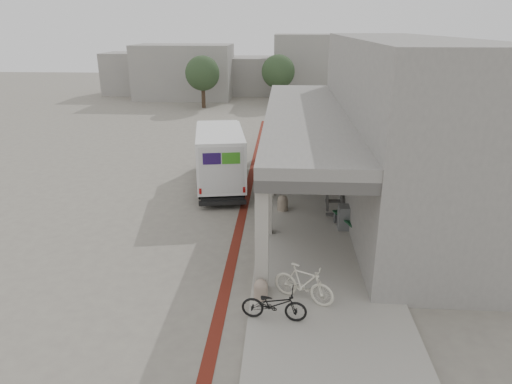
# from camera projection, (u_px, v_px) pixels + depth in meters

# --- Properties ---
(ground) EXTENTS (120.00, 120.00, 0.00)m
(ground) POSITION_uv_depth(u_px,v_px,m) (210.00, 239.00, 16.91)
(ground) COLOR slate
(ground) RESTS_ON ground
(bike_lane_stripe) EXTENTS (0.35, 40.00, 0.01)m
(bike_lane_stripe) POSITION_uv_depth(u_px,v_px,m) (242.00, 218.00, 18.73)
(bike_lane_stripe) COLOR maroon
(bike_lane_stripe) RESTS_ON ground
(sidewalk) EXTENTS (4.40, 28.00, 0.12)m
(sidewalk) POSITION_uv_depth(u_px,v_px,m) (318.00, 241.00, 16.66)
(sidewalk) COLOR #A29C91
(sidewalk) RESTS_ON ground
(transit_building) EXTENTS (7.60, 17.00, 7.00)m
(transit_building) POSITION_uv_depth(u_px,v_px,m) (381.00, 126.00, 19.55)
(transit_building) COLOR gray
(transit_building) RESTS_ON ground
(distant_backdrop) EXTENTS (28.00, 10.00, 6.50)m
(distant_backdrop) POSITION_uv_depth(u_px,v_px,m) (235.00, 71.00, 49.74)
(distant_backdrop) COLOR gray
(distant_backdrop) RESTS_ON ground
(tree_left) EXTENTS (3.20, 3.20, 4.80)m
(tree_left) POSITION_uv_depth(u_px,v_px,m) (202.00, 73.00, 42.31)
(tree_left) COLOR #38281C
(tree_left) RESTS_ON ground
(tree_mid) EXTENTS (3.20, 3.20, 4.80)m
(tree_mid) POSITION_uv_depth(u_px,v_px,m) (278.00, 72.00, 43.78)
(tree_mid) COLOR #38281C
(tree_mid) RESTS_ON ground
(tree_right) EXTENTS (3.20, 3.20, 4.80)m
(tree_right) POSITION_uv_depth(u_px,v_px,m) (364.00, 73.00, 42.38)
(tree_right) COLOR #38281C
(tree_right) RESTS_ON ground
(fedex_truck) EXTENTS (3.12, 6.99, 2.88)m
(fedex_truck) POSITION_uv_depth(u_px,v_px,m) (220.00, 155.00, 22.08)
(fedex_truck) COLOR black
(fedex_truck) RESTS_ON ground
(bench) EXTENTS (1.09, 2.02, 0.47)m
(bench) POSITION_uv_depth(u_px,v_px,m) (349.00, 223.00, 17.21)
(bench) COLOR slate
(bench) RESTS_ON sidewalk
(bollard_near) EXTENTS (0.40, 0.40, 0.60)m
(bollard_near) POSITION_uv_depth(u_px,v_px,m) (261.00, 289.00, 12.96)
(bollard_near) COLOR gray
(bollard_near) RESTS_ON sidewalk
(bollard_far) EXTENTS (0.44, 0.44, 0.67)m
(bollard_far) POSITION_uv_depth(u_px,v_px,m) (283.00, 203.00, 19.13)
(bollard_far) COLOR gray
(bollard_far) RESTS_ON sidewalk
(utility_cabinet) EXTENTS (0.42, 0.56, 0.92)m
(utility_cabinet) POSITION_uv_depth(u_px,v_px,m) (344.00, 217.00, 17.36)
(utility_cabinet) COLOR gray
(utility_cabinet) RESTS_ON sidewalk
(bicycle_black) EXTENTS (1.79, 0.77, 0.91)m
(bicycle_black) POSITION_uv_depth(u_px,v_px,m) (274.00, 304.00, 11.99)
(bicycle_black) COLOR black
(bicycle_black) RESTS_ON sidewalk
(bicycle_cream) EXTENTS (1.86, 1.31, 1.10)m
(bicycle_cream) POSITION_uv_depth(u_px,v_px,m) (304.00, 283.00, 12.78)
(bicycle_cream) COLOR silver
(bicycle_cream) RESTS_ON sidewalk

